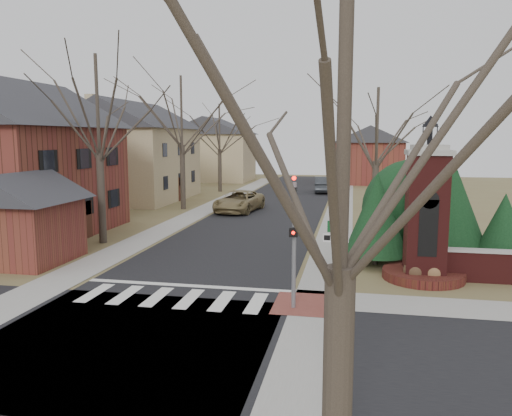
% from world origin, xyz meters
% --- Properties ---
extents(ground, '(120.00, 120.00, 0.00)m').
position_xyz_m(ground, '(0.00, 0.00, 0.00)').
color(ground, brown).
rests_on(ground, ground).
extents(main_street, '(8.00, 70.00, 0.01)m').
position_xyz_m(main_street, '(0.00, 22.00, 0.01)').
color(main_street, black).
rests_on(main_street, ground).
extents(cross_street, '(120.00, 8.00, 0.01)m').
position_xyz_m(cross_street, '(0.00, -3.00, 0.01)').
color(cross_street, black).
rests_on(cross_street, ground).
extents(crosswalk_zone, '(8.00, 2.20, 0.02)m').
position_xyz_m(crosswalk_zone, '(0.00, 0.80, 0.01)').
color(crosswalk_zone, silver).
rests_on(crosswalk_zone, ground).
extents(stop_bar, '(8.00, 0.35, 0.02)m').
position_xyz_m(stop_bar, '(0.00, 2.30, 0.01)').
color(stop_bar, silver).
rests_on(stop_bar, ground).
extents(sidewalk_right_main, '(2.00, 60.00, 0.02)m').
position_xyz_m(sidewalk_right_main, '(5.20, 22.00, 0.01)').
color(sidewalk_right_main, gray).
rests_on(sidewalk_right_main, ground).
extents(sidewalk_left, '(2.00, 60.00, 0.02)m').
position_xyz_m(sidewalk_left, '(-5.20, 22.00, 0.01)').
color(sidewalk_left, gray).
rests_on(sidewalk_left, ground).
extents(curb_apron, '(2.40, 2.40, 0.02)m').
position_xyz_m(curb_apron, '(4.80, 1.00, 0.01)').
color(curb_apron, brown).
rests_on(curb_apron, ground).
extents(traffic_signal_pole, '(0.28, 0.41, 4.50)m').
position_xyz_m(traffic_signal_pole, '(4.30, 0.57, 2.59)').
color(traffic_signal_pole, slate).
rests_on(traffic_signal_pole, ground).
extents(sign_post, '(0.90, 0.07, 2.75)m').
position_xyz_m(sign_post, '(5.59, 1.99, 1.95)').
color(sign_post, slate).
rests_on(sign_post, ground).
extents(brick_gate_monument, '(3.20, 3.20, 6.47)m').
position_xyz_m(brick_gate_monument, '(9.00, 4.99, 2.17)').
color(brick_gate_monument, '#4F1817').
rests_on(brick_gate_monument, ground).
extents(house_brick_left, '(9.80, 11.80, 9.42)m').
position_xyz_m(house_brick_left, '(-13.01, 9.99, 4.66)').
color(house_brick_left, brown).
rests_on(house_brick_left, ground).
extents(house_stucco_left, '(9.80, 12.80, 9.28)m').
position_xyz_m(house_stucco_left, '(-13.50, 27.00, 4.59)').
color(house_stucco_left, tan).
rests_on(house_stucco_left, ground).
extents(garage_left, '(4.80, 4.80, 4.29)m').
position_xyz_m(garage_left, '(-8.52, 4.49, 2.24)').
color(garage_left, brown).
rests_on(garage_left, ground).
extents(house_distant_left, '(10.80, 8.80, 8.53)m').
position_xyz_m(house_distant_left, '(-12.01, 48.00, 4.25)').
color(house_distant_left, tan).
rests_on(house_distant_left, ground).
extents(house_distant_right, '(8.80, 8.80, 7.30)m').
position_xyz_m(house_distant_right, '(7.99, 47.99, 3.65)').
color(house_distant_right, brown).
rests_on(house_distant_right, ground).
extents(evergreen_near, '(2.80, 2.80, 4.10)m').
position_xyz_m(evergreen_near, '(7.20, 7.00, 2.30)').
color(evergreen_near, '#473D33').
rests_on(evergreen_near, ground).
extents(evergreen_mid, '(3.40, 3.40, 4.70)m').
position_xyz_m(evergreen_mid, '(10.50, 8.20, 2.60)').
color(evergreen_mid, '#473D33').
rests_on(evergreen_mid, ground).
extents(evergreen_far, '(2.40, 2.40, 3.30)m').
position_xyz_m(evergreen_far, '(12.50, 7.20, 1.90)').
color(evergreen_far, '#473D33').
rests_on(evergreen_far, ground).
extents(evergreen_mass, '(4.80, 4.80, 4.80)m').
position_xyz_m(evergreen_mass, '(9.00, 9.50, 2.40)').
color(evergreen_mass, black).
rests_on(evergreen_mass, ground).
extents(bare_tree_0, '(8.05, 8.05, 11.15)m').
position_xyz_m(bare_tree_0, '(-7.00, 9.00, 7.70)').
color(bare_tree_0, '#473D33').
rests_on(bare_tree_0, ground).
extents(bare_tree_1, '(8.40, 8.40, 11.64)m').
position_xyz_m(bare_tree_1, '(-7.00, 22.00, 8.03)').
color(bare_tree_1, '#473D33').
rests_on(bare_tree_1, ground).
extents(bare_tree_2, '(7.35, 7.35, 10.19)m').
position_xyz_m(bare_tree_2, '(-7.50, 35.00, 7.03)').
color(bare_tree_2, '#473D33').
rests_on(bare_tree_2, ground).
extents(bare_tree_3, '(7.00, 7.00, 9.70)m').
position_xyz_m(bare_tree_3, '(7.50, 16.00, 6.69)').
color(bare_tree_3, '#473D33').
rests_on(bare_tree_3, ground).
extents(bare_tree_4, '(6.65, 6.65, 9.21)m').
position_xyz_m(bare_tree_4, '(6.00, -9.00, 6.35)').
color(bare_tree_4, '#473D33').
rests_on(bare_tree_4, ground).
extents(pickup_truck, '(3.32, 6.01, 1.59)m').
position_xyz_m(pickup_truck, '(-2.34, 21.44, 0.80)').
color(pickup_truck, olive).
rests_on(pickup_truck, ground).
extents(distant_car, '(2.09, 5.12, 1.65)m').
position_xyz_m(distant_car, '(3.20, 36.13, 0.82)').
color(distant_car, '#393D41').
rests_on(distant_car, ground).
extents(dry_shrub_left, '(0.85, 0.85, 0.85)m').
position_xyz_m(dry_shrub_left, '(8.60, 4.60, 0.43)').
color(dry_shrub_left, '#4C3522').
rests_on(dry_shrub_left, ground).
extents(dry_shrub_right, '(0.85, 0.85, 0.85)m').
position_xyz_m(dry_shrub_right, '(9.30, 4.60, 0.43)').
color(dry_shrub_right, brown).
rests_on(dry_shrub_right, ground).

